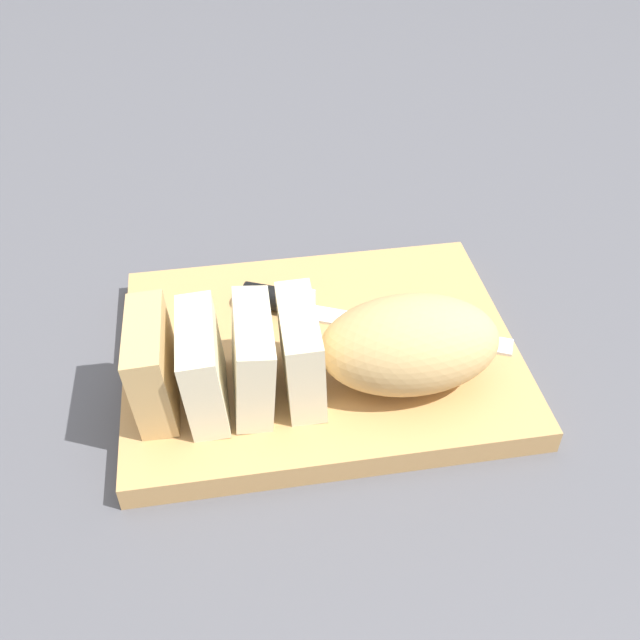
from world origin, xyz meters
name	(u,v)px	position (x,y,z in m)	size (l,w,h in m)	color
ground_plane	(320,362)	(0.00, 0.00, 0.00)	(3.00, 3.00, 0.00)	#4C4C51
cutting_board	(320,353)	(0.00, 0.00, 0.01)	(0.37, 0.28, 0.02)	tan
bread_loaf	(332,351)	(0.00, 0.06, 0.07)	(0.32, 0.10, 0.09)	tan
bread_knife	(307,306)	(0.01, -0.05, 0.03)	(0.25, 0.12, 0.02)	silver
crumb_near_knife	(388,335)	(-0.07, 0.00, 0.03)	(0.00, 0.00, 0.00)	tan
crumb_near_loaf	(294,362)	(0.03, 0.02, 0.03)	(0.00, 0.00, 0.00)	tan
crumb_stray_left	(317,361)	(0.01, 0.03, 0.03)	(0.01, 0.01, 0.01)	tan
crumb_stray_right	(305,318)	(0.01, -0.04, 0.03)	(0.00, 0.00, 0.00)	tan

